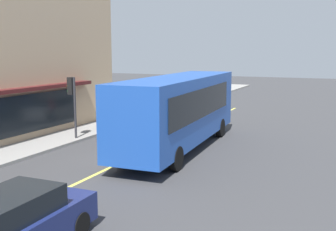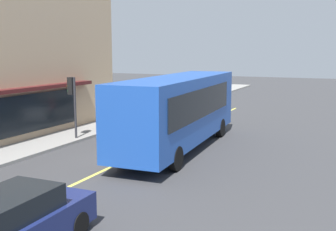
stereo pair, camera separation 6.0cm
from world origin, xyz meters
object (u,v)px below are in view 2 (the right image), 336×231
(bus, at_px, (180,108))
(car_navy, at_px, (11,225))
(traffic_light, at_px, (72,93))
(car_silver, at_px, (147,115))
(pedestrian_near_storefront, at_px, (104,110))

(bus, distance_m, car_navy, 11.39)
(traffic_light, relative_size, car_silver, 0.74)
(car_silver, distance_m, pedestrian_near_storefront, 2.81)
(bus, relative_size, traffic_light, 3.51)
(bus, relative_size, car_silver, 2.59)
(pedestrian_near_storefront, bearing_deg, car_silver, -37.59)
(pedestrian_near_storefront, bearing_deg, car_navy, -154.88)
(bus, height_order, car_navy, bus)
(traffic_light, relative_size, pedestrian_near_storefront, 1.73)
(traffic_light, bearing_deg, pedestrian_near_storefront, -1.32)
(traffic_light, xyz_separation_m, car_navy, (-10.69, -6.41, -1.79))
(traffic_light, bearing_deg, bus, -83.99)
(bus, distance_m, pedestrian_near_storefront, 6.23)
(car_silver, bearing_deg, car_navy, -163.48)
(traffic_light, distance_m, car_silver, 5.61)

